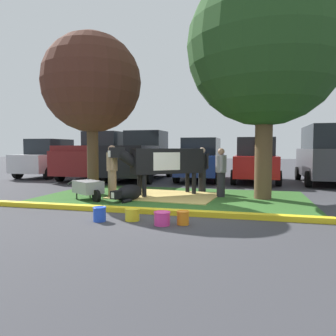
# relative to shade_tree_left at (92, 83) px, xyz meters

# --- Properties ---
(ground_plane) EXTENTS (80.00, 80.00, 0.00)m
(ground_plane) POSITION_rel_shade_tree_left_xyz_m (3.22, -2.17, -3.68)
(ground_plane) COLOR #38383D
(grass_island) EXTENTS (8.18, 4.65, 0.02)m
(grass_island) POSITION_rel_shade_tree_left_xyz_m (2.75, -0.07, -3.67)
(grass_island) COLOR #2D5B23
(grass_island) RESTS_ON ground
(curb_yellow) EXTENTS (9.38, 0.24, 0.12)m
(curb_yellow) POSITION_rel_shade_tree_left_xyz_m (2.75, -2.54, -3.62)
(curb_yellow) COLOR yellow
(curb_yellow) RESTS_ON ground
(hay_bedding) EXTENTS (3.43, 2.72, 0.04)m
(hay_bedding) POSITION_rel_shade_tree_left_xyz_m (2.50, 0.11, -3.66)
(hay_bedding) COLOR tan
(hay_bedding) RESTS_ON ground
(shade_tree_left) EXTENTS (3.25, 3.25, 5.33)m
(shade_tree_left) POSITION_rel_shade_tree_left_xyz_m (0.00, 0.00, 0.00)
(shade_tree_left) COLOR #4C3823
(shade_tree_left) RESTS_ON ground
(shade_tree_right) EXTENTS (4.66, 4.66, 6.88)m
(shade_tree_right) POSITION_rel_shade_tree_left_xyz_m (5.49, 0.36, 0.85)
(shade_tree_right) COLOR brown
(shade_tree_right) RESTS_ON ground
(cow_holstein) EXTENTS (2.71, 2.21, 1.58)m
(cow_holstein) POSITION_rel_shade_tree_left_xyz_m (2.40, 0.24, -2.56)
(cow_holstein) COLOR black
(cow_holstein) RESTS_ON ground
(calf_lying) EXTENTS (0.76, 1.33, 0.48)m
(calf_lying) POSITION_rel_shade_tree_left_xyz_m (1.67, -1.01, -3.44)
(calf_lying) COLOR black
(calf_lying) RESTS_ON ground
(person_handler) EXTENTS (0.34, 0.52, 1.55)m
(person_handler) POSITION_rel_shade_tree_left_xyz_m (4.22, 0.39, -2.85)
(person_handler) COLOR black
(person_handler) RESTS_ON ground
(person_visitor_near) EXTENTS (0.48, 0.34, 1.57)m
(person_visitor_near) POSITION_rel_shade_tree_left_xyz_m (3.48, 1.36, -2.84)
(person_visitor_near) COLOR black
(person_visitor_near) RESTS_ON ground
(person_visitor_far) EXTENTS (0.34, 0.48, 1.64)m
(person_visitor_far) POSITION_rel_shade_tree_left_xyz_m (0.92, -0.50, -2.80)
(person_visitor_far) COLOR #9E7F5B
(person_visitor_far) RESTS_ON ground
(wheelbarrow) EXTENTS (1.48, 1.21, 0.63)m
(wheelbarrow) POSITION_rel_shade_tree_left_xyz_m (0.47, -1.19, -3.30)
(wheelbarrow) COLOR gray
(wheelbarrow) RESTS_ON ground
(bucket_blue) EXTENTS (0.29, 0.29, 0.31)m
(bucket_blue) POSITION_rel_shade_tree_left_xyz_m (2.03, -3.59, -3.52)
(bucket_blue) COLOR blue
(bucket_blue) RESTS_ON ground
(bucket_yellow) EXTENTS (0.33, 0.33, 0.26)m
(bucket_yellow) POSITION_rel_shade_tree_left_xyz_m (2.68, -3.35, -3.54)
(bucket_yellow) COLOR yellow
(bucket_yellow) RESTS_ON ground
(bucket_pink) EXTENTS (0.34, 0.34, 0.27)m
(bucket_pink) POSITION_rel_shade_tree_left_xyz_m (3.41, -3.58, -3.54)
(bucket_pink) COLOR #EA3893
(bucket_pink) RESTS_ON ground
(bucket_orange) EXTENTS (0.27, 0.27, 0.28)m
(bucket_orange) POSITION_rel_shade_tree_left_xyz_m (3.81, -3.43, -3.53)
(bucket_orange) COLOR orange
(bucket_orange) RESTS_ON ground
(sedan_silver) EXTENTS (2.03, 4.40, 2.02)m
(sedan_silver) POSITION_rel_shade_tree_left_xyz_m (-5.37, 5.38, -2.70)
(sedan_silver) COLOR silver
(sedan_silver) RESTS_ON ground
(pickup_truck_maroon) EXTENTS (2.23, 5.40, 2.42)m
(pickup_truck_maroon) POSITION_rel_shade_tree_left_xyz_m (-2.47, 5.22, -2.57)
(pickup_truck_maroon) COLOR maroon
(pickup_truck_maroon) RESTS_ON ground
(pickup_truck_black) EXTENTS (2.23, 5.40, 2.42)m
(pickup_truck_black) POSITION_rel_shade_tree_left_xyz_m (-0.09, 5.13, -2.57)
(pickup_truck_black) COLOR black
(pickup_truck_black) RESTS_ON ground
(sedan_blue) EXTENTS (2.03, 4.40, 2.02)m
(sedan_blue) POSITION_rel_shade_tree_left_xyz_m (2.84, 5.49, -2.70)
(sedan_blue) COLOR navy
(sedan_blue) RESTS_ON ground
(sedan_red) EXTENTS (2.03, 4.40, 2.02)m
(sedan_red) POSITION_rel_shade_tree_left_xyz_m (5.33, 5.36, -2.70)
(sedan_red) COLOR red
(sedan_red) RESTS_ON ground
(suv_dark_grey) EXTENTS (2.13, 4.60, 2.52)m
(suv_dark_grey) POSITION_rel_shade_tree_left_xyz_m (8.31, 5.40, -2.41)
(suv_dark_grey) COLOR #3D3D42
(suv_dark_grey) RESTS_ON ground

